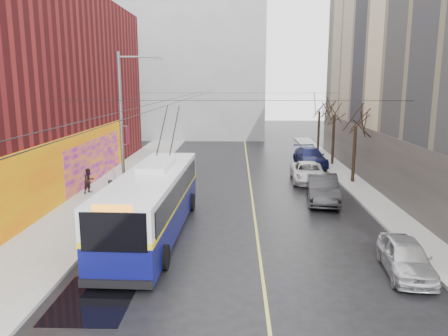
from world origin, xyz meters
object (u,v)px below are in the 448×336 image
Objects in this scene: trolleybus at (153,201)px; pedestrian_b at (89,181)px; pedestrian_c at (113,195)px; tree_mid at (335,106)px; pedestrian_a at (112,194)px; parked_car_a at (406,257)px; parked_car_b at (323,189)px; parked_car_c at (308,172)px; tree_near at (356,115)px; following_car at (181,162)px; streetlight_pole at (124,124)px; parked_car_d at (310,157)px; tree_far at (320,104)px.

trolleybus reaches higher than pedestrian_b.
trolleybus is at bearing -157.93° from pedestrian_c.
pedestrian_a is at bearing -137.36° from tree_mid.
trolleybus is 5.02m from pedestrian_a.
parked_car_b reaches higher than parked_car_a.
parked_car_c is at bearing 100.09° from parked_car_a.
tree_near is 3.90× the size of pedestrian_b.
parked_car_b is at bearing -37.79° from following_car.
streetlight_pole is 1.63× the size of parked_car_d.
parked_car_d reaches higher than parked_car_a.
trolleybus reaches higher than parked_car_b.
following_car is (-11.15, -2.46, -0.07)m from parked_car_d.
trolleybus is 9.24m from pedestrian_b.
streetlight_pole is at bearing -94.71° from following_car.
pedestrian_a is at bearing -154.66° from tree_near.
streetlight_pole is 16.28m from tree_near.
streetlight_pole is 19.96m from tree_mid.
parked_car_b is at bearing -100.04° from parked_car_d.
tree_near is 1.26× the size of parked_car_b.
streetlight_pole reaches higher than tree_mid.
parked_car_b reaches higher than parked_car_d.
trolleybus is at bearing 164.02° from parked_car_a.
streetlight_pole is 5.48× the size of pedestrian_b.
trolleybus is at bearing -81.61° from following_car.
pedestrian_b reaches higher than parked_car_b.
pedestrian_b is (-16.12, -10.82, 0.17)m from parked_car_d.
parked_car_d is at bearing 18.52° from following_car.
pedestrian_c is at bearing 131.31° from trolleybus.
pedestrian_b reaches higher than parked_car_d.
following_car is at bearing -13.15° from pedestrian_a.
streetlight_pole reaches higher than tree_far.
parked_car_c is 3.15× the size of pedestrian_b.
streetlight_pole is at bearing -148.35° from parked_car_c.
tree_far is at bearing 70.02° from parked_car_d.
tree_mid is at bearing 40.65° from streetlight_pole.
parked_car_d is (0.00, 22.34, 0.12)m from parked_car_a.
pedestrian_b is (-5.60, 7.31, -0.67)m from trolleybus.
trolleybus is at bearing -142.33° from pedestrian_a.
pedestrian_b is (-18.12, -10.97, -4.28)m from tree_mid.
pedestrian_c reaches higher than parked_car_d.
pedestrian_a is at bearing -138.09° from parked_car_d.
streetlight_pole is 5.30m from pedestrian_b.
parked_car_d is at bearing 61.52° from trolleybus.
parked_car_a is 0.93× the size of following_car.
tree_near is 3.81× the size of pedestrian_a.
tree_near is at bearing 88.43° from parked_car_a.
trolleybus reaches higher than pedestrian_c.
streetlight_pole is 14.18m from parked_car_c.
streetlight_pole is 16.73m from parked_car_a.
parked_car_d is 11.42m from following_car.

